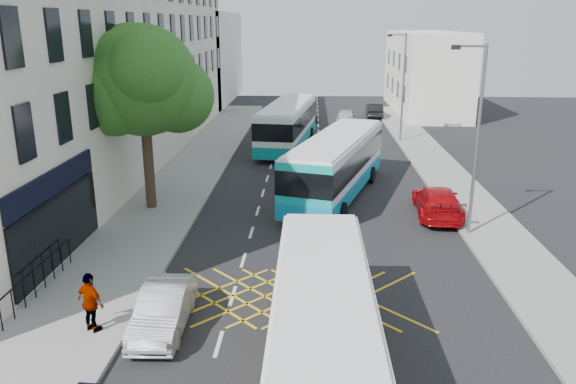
# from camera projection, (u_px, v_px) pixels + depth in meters

# --- Properties ---
(pavement_left) EXTENTS (5.00, 70.00, 0.15)m
(pavement_left) POSITION_uv_depth(u_px,v_px,m) (152.00, 208.00, 27.96)
(pavement_left) COLOR gray
(pavement_left) RESTS_ON ground
(pavement_right) EXTENTS (3.00, 70.00, 0.15)m
(pavement_right) POSITION_uv_depth(u_px,v_px,m) (477.00, 212.00, 27.30)
(pavement_right) COLOR gray
(pavement_right) RESTS_ON ground
(terrace_main) EXTENTS (8.30, 45.00, 13.50)m
(terrace_main) POSITION_uv_depth(u_px,v_px,m) (100.00, 58.00, 35.31)
(terrace_main) COLOR beige
(terrace_main) RESTS_ON ground
(terrace_far) EXTENTS (8.00, 20.00, 10.00)m
(terrace_far) POSITION_uv_depth(u_px,v_px,m) (197.00, 57.00, 64.98)
(terrace_far) COLOR silver
(terrace_far) RESTS_ON ground
(building_right) EXTENTS (6.00, 18.00, 8.00)m
(building_right) POSITION_uv_depth(u_px,v_px,m) (425.00, 72.00, 57.55)
(building_right) COLOR silver
(building_right) RESTS_ON ground
(street_tree) EXTENTS (6.30, 5.70, 8.80)m
(street_tree) POSITION_uv_depth(u_px,v_px,m) (142.00, 82.00, 26.12)
(street_tree) COLOR #382619
(street_tree) RESTS_ON pavement_left
(lamp_near) EXTENTS (1.45, 0.15, 8.00)m
(lamp_near) POSITION_uv_depth(u_px,v_px,m) (476.00, 132.00, 23.16)
(lamp_near) COLOR slate
(lamp_near) RESTS_ON pavement_right
(lamp_far) EXTENTS (1.45, 0.15, 8.00)m
(lamp_far) POSITION_uv_depth(u_px,v_px,m) (402.00, 82.00, 42.28)
(lamp_far) COLOR slate
(lamp_far) RESTS_ON pavement_right
(railings) EXTENTS (0.08, 5.60, 1.14)m
(railings) POSITION_uv_depth(u_px,v_px,m) (34.00, 282.00, 18.55)
(railings) COLOR black
(railings) RESTS_ON pavement_left
(bus_near) EXTENTS (2.68, 10.59, 2.97)m
(bus_near) POSITION_uv_depth(u_px,v_px,m) (323.00, 338.00, 13.69)
(bus_near) COLOR silver
(bus_near) RESTS_ON ground
(bus_mid) EXTENTS (5.91, 11.83, 3.25)m
(bus_mid) POSITION_uv_depth(u_px,v_px,m) (336.00, 165.00, 29.70)
(bus_mid) COLOR silver
(bus_mid) RESTS_ON ground
(bus_far) EXTENTS (4.16, 11.91, 3.28)m
(bus_far) POSITION_uv_depth(u_px,v_px,m) (288.00, 124.00, 41.34)
(bus_far) COLOR silver
(bus_far) RESTS_ON ground
(parked_car_silver) EXTENTS (1.46, 3.96, 1.30)m
(parked_car_silver) POSITION_uv_depth(u_px,v_px,m) (163.00, 309.00, 16.95)
(parked_car_silver) COLOR #A4A7AB
(parked_car_silver) RESTS_ON ground
(red_hatchback) EXTENTS (2.32, 5.05, 1.43)m
(red_hatchback) POSITION_uv_depth(u_px,v_px,m) (438.00, 201.00, 26.88)
(red_hatchback) COLOR #B2070D
(red_hatchback) RESTS_ON ground
(distant_car_grey) EXTENTS (2.16, 4.50, 1.24)m
(distant_car_grey) POSITION_uv_depth(u_px,v_px,m) (306.00, 113.00, 53.26)
(distant_car_grey) COLOR #383B3F
(distant_car_grey) RESTS_ON ground
(distant_car_silver) EXTENTS (2.12, 4.43, 1.46)m
(distant_car_silver) POSITION_uv_depth(u_px,v_px,m) (346.00, 117.00, 50.67)
(distant_car_silver) COLOR #B7BAC0
(distant_car_silver) RESTS_ON ground
(distant_car_dark) EXTENTS (1.67, 4.34, 1.41)m
(distant_car_dark) POSITION_uv_depth(u_px,v_px,m) (374.00, 110.00, 54.56)
(distant_car_dark) COLOR black
(distant_car_dark) RESTS_ON ground
(pedestrian_far) EXTENTS (1.17, 0.94, 1.86)m
(pedestrian_far) POSITION_uv_depth(u_px,v_px,m) (91.00, 303.00, 16.45)
(pedestrian_far) COLOR gray
(pedestrian_far) RESTS_ON pavement_left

